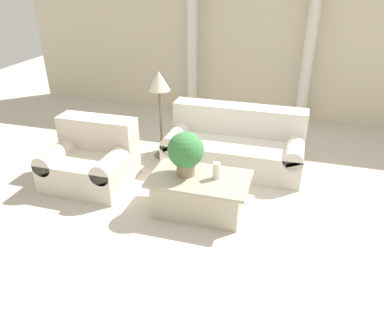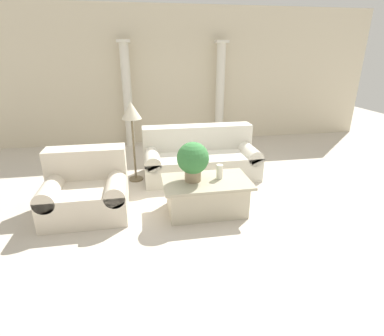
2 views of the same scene
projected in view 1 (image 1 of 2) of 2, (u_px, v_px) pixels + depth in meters
name	position (u px, v px, depth m)	size (l,w,h in m)	color
ground_plane	(217.00, 195.00, 5.17)	(16.00, 16.00, 0.00)	beige
wall_back	(259.00, 35.00, 7.28)	(10.00, 0.06, 3.20)	beige
sofa_long	(235.00, 144.00, 5.82)	(2.08, 1.00, 0.89)	beige
loveseat	(92.00, 159.00, 5.36)	(1.14, 1.00, 0.89)	beige
coffee_table	(200.00, 194.00, 4.73)	(1.24, 0.76, 0.49)	beige
potted_plant	(186.00, 151.00, 4.54)	(0.45, 0.45, 0.56)	#937F60
pillar_candle	(216.00, 171.00, 4.55)	(0.09, 0.09, 0.21)	silver
floor_lamp	(159.00, 87.00, 5.67)	(0.34, 0.34, 1.41)	brown
column_left	(192.00, 54.00, 7.50)	(0.29, 0.29, 2.43)	silver
column_right	(308.00, 60.00, 6.95)	(0.29, 0.29, 2.43)	silver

